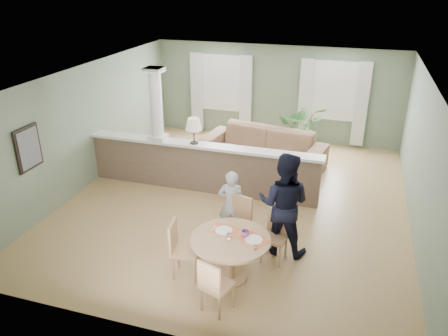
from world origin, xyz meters
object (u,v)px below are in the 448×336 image
(dining_table, at_px, (231,247))
(chair_far_boy, at_px, (238,220))
(houseplant, at_px, (303,129))
(chair_side, at_px, (181,247))
(chair_near, at_px, (214,284))
(man_person, at_px, (284,204))
(chair_far_man, at_px, (276,233))
(sofa, at_px, (263,148))
(child_person, at_px, (231,205))

(dining_table, xyz_separation_m, chair_far_boy, (-0.14, 0.94, -0.08))
(houseplant, bearing_deg, chair_side, -101.47)
(chair_near, relative_size, man_person, 0.48)
(houseplant, height_order, chair_far_boy, houseplant)
(houseplant, bearing_deg, chair_near, -93.42)
(chair_far_boy, xyz_separation_m, chair_far_man, (0.70, -0.18, -0.03))
(houseplant, height_order, chair_side, houseplant)
(chair_side, bearing_deg, sofa, -11.71)
(houseplant, distance_m, child_person, 4.44)
(chair_side, xyz_separation_m, child_person, (0.45, 1.31, 0.14))
(houseplant, bearing_deg, man_person, -86.66)
(chair_near, bearing_deg, sofa, -65.46)
(sofa, height_order, chair_far_man, sofa)
(child_person, height_order, man_person, man_person)
(chair_far_boy, relative_size, child_person, 0.71)
(sofa, bearing_deg, chair_far_man, -64.36)
(chair_far_boy, bearing_deg, sofa, 115.11)
(sofa, xyz_separation_m, child_person, (0.17, -3.44, 0.22))
(sofa, height_order, houseplant, houseplant)
(dining_table, bearing_deg, houseplant, 86.26)
(dining_table, distance_m, man_person, 1.24)
(dining_table, xyz_separation_m, chair_side, (-0.79, -0.13, -0.07))
(sofa, distance_m, chair_far_boy, 3.69)
(sofa, xyz_separation_m, man_person, (1.14, -3.60, 0.48))
(dining_table, bearing_deg, child_person, 106.13)
(houseplant, relative_size, chair_far_boy, 1.52)
(chair_side, xyz_separation_m, man_person, (1.42, 1.15, 0.40))
(dining_table, distance_m, chair_near, 0.81)
(sofa, height_order, chair_side, chair_side)
(chair_near, bearing_deg, child_person, -61.39)
(houseplant, bearing_deg, child_person, -99.12)
(chair_far_man, xyz_separation_m, chair_near, (-0.58, -1.57, -0.00))
(houseplant, distance_m, chair_side, 5.82)
(chair_far_boy, distance_m, chair_side, 1.26)
(chair_far_boy, xyz_separation_m, child_person, (-0.20, 0.24, 0.14))
(man_person, bearing_deg, chair_near, 74.06)
(chair_far_boy, height_order, chair_near, chair_far_boy)
(dining_table, distance_m, chair_side, 0.81)
(chair_far_boy, relative_size, chair_far_man, 1.06)
(dining_table, height_order, chair_side, chair_side)
(chair_far_man, relative_size, child_person, 0.67)
(houseplant, xyz_separation_m, child_person, (-0.70, -4.39, -0.06))
(sofa, height_order, chair_near, sofa)
(chair_far_boy, xyz_separation_m, chair_side, (-0.65, -1.07, 0.00))
(houseplant, distance_m, chair_far_man, 4.81)
(child_person, bearing_deg, chair_far_man, 147.24)
(dining_table, height_order, chair_far_boy, chair_far_boy)
(man_person, bearing_deg, chair_far_boy, 9.06)
(sofa, height_order, dining_table, sofa)
(chair_far_man, height_order, chair_side, chair_side)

